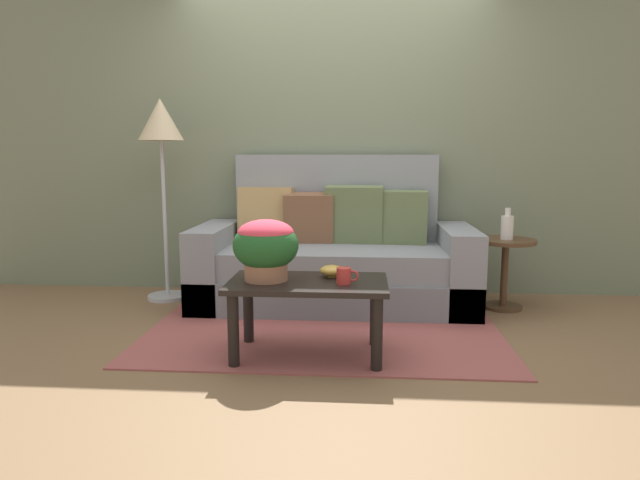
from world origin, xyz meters
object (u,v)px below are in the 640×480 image
Objects in this scene: floor_lamp at (161,135)px; table_vase at (507,227)px; couch at (334,259)px; snack_bowl at (332,271)px; coffee_mug at (344,276)px; coffee_table at (308,295)px; potted_plant at (266,245)px; side_table at (505,261)px.

floor_lamp is 6.77× the size of table_vase.
couch is 14.88× the size of snack_bowl.
snack_bowl is at bearing -38.64° from floor_lamp.
floor_lamp is at bearing 138.91° from coffee_mug.
couch is 2.34× the size of coffee_table.
coffee_mug is at bearing -84.69° from couch.
snack_bowl is (0.37, 0.11, -0.17)m from potted_plant.
potted_plant is at bearing -105.67° from couch.
coffee_mug is (0.12, -1.25, 0.14)m from couch.
table_vase is (1.29, -0.08, 0.28)m from couch.
table_vase is (1.26, 1.00, 0.14)m from snack_bowl.
potted_plant is 1.59× the size of table_vase.
floor_lamp is 2.13m from coffee_mug.
couch is at bearing 74.33° from potted_plant.
side_table is at bearing 39.09° from coffee_table.
couch is 9.02× the size of table_vase.
potted_plant reaches higher than side_table.
couch is 5.66× the size of potted_plant.
couch reaches higher than coffee_mug.
couch reaches higher than side_table.
snack_bowl is at bearing -141.44° from table_vase.
floor_lamp reaches higher than snack_bowl.
floor_lamp is (-1.27, 1.23, 0.95)m from coffee_table.
side_table is at bearing 45.29° from coffee_mug.
potted_plant is at bearing -145.25° from side_table.
coffee_mug reaches higher than snack_bowl.
table_vase reaches higher than coffee_mug.
snack_bowl is at bearing 16.60° from potted_plant.
couch is at bearing -1.65° from floor_lamp.
floor_lamp is 4.25× the size of potted_plant.
coffee_table is 1.80m from table_vase.
coffee_mug is at bearing -134.71° from side_table.
floor_lamp reaches higher than coffee_mug.
coffee_table is 3.85× the size of table_vase.
potted_plant is at bearing -145.67° from table_vase.
coffee_table is 0.26m from coffee_mug.
snack_bowl is at bearing -88.02° from couch.
coffee_table is at bearing -94.53° from couch.
side_table reaches higher than coffee_table.
snack_bowl is at bearing -140.97° from side_table.
potted_plant is 0.42m from snack_bowl.
side_table is 0.26m from table_vase.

